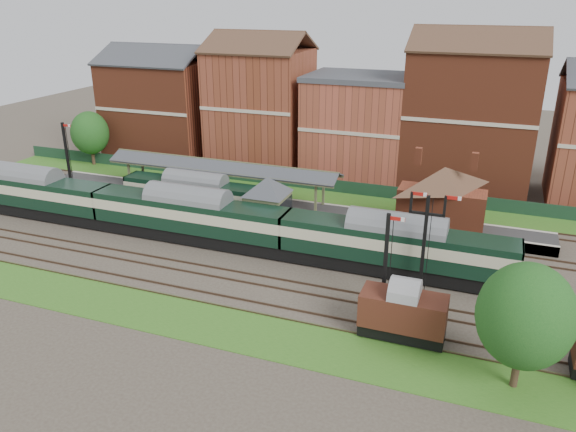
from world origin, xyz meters
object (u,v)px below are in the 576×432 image
(platform_railcar, at_px, (196,193))
(goods_van_a, at_px, (403,313))
(signal_box, at_px, (268,206))
(dmu_train, at_px, (189,215))
(semaphore_bracket, at_px, (425,239))

(platform_railcar, bearing_deg, goods_van_a, -32.69)
(signal_box, height_order, platform_railcar, signal_box)
(signal_box, relative_size, platform_railcar, 0.37)
(dmu_train, bearing_deg, signal_box, 26.58)
(signal_box, distance_m, semaphore_bracket, 16.16)
(signal_box, xyz_separation_m, semaphore_bracket, (15.04, -5.75, 1.44))
(signal_box, xyz_separation_m, goods_van_a, (14.74, -12.25, -1.25))
(signal_box, height_order, goods_van_a, signal_box)
(signal_box, bearing_deg, goods_van_a, -39.74)
(platform_railcar, bearing_deg, signal_box, -19.05)
(goods_van_a, bearing_deg, dmu_train, 157.03)
(signal_box, height_order, dmu_train, signal_box)
(signal_box, distance_m, platform_railcar, 10.01)
(dmu_train, bearing_deg, semaphore_bracket, -6.62)
(signal_box, relative_size, semaphore_bracket, 0.73)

